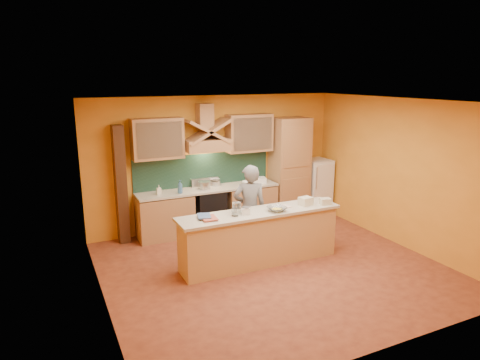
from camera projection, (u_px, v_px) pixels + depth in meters
name	position (u px, v px, depth m)	size (l,w,h in m)	color
floor	(273.00, 268.00, 7.28)	(5.50, 5.00, 0.01)	brown
ceiling	(276.00, 102.00, 6.62)	(5.50, 5.00, 0.01)	white
wall_back	(216.00, 162.00, 9.14)	(5.50, 0.02, 2.80)	orange
wall_front	(386.00, 241.00, 4.75)	(5.50, 0.02, 2.80)	orange
wall_left	(99.00, 211.00, 5.81)	(0.02, 5.00, 2.80)	orange
wall_right	(401.00, 173.00, 8.09)	(0.02, 5.00, 2.80)	orange
base_cabinet_left	(165.00, 217.00, 8.59)	(1.10, 0.60, 0.86)	#B27E51
base_cabinet_right	(249.00, 205.00, 9.38)	(1.10, 0.60, 0.86)	#B27E51
counter_top	(209.00, 189.00, 8.88)	(3.00, 0.62, 0.04)	beige
stove	(209.00, 210.00, 8.98)	(0.60, 0.58, 0.90)	black
backsplash	(203.00, 170.00, 9.04)	(3.00, 0.03, 0.70)	#173429
range_hood	(207.00, 145.00, 8.70)	(0.92, 0.50, 0.24)	#B27E51
hood_chimney	(205.00, 116.00, 8.65)	(0.30, 0.30, 0.50)	#B27E51
upper_cabinet_left	(157.00, 139.00, 8.31)	(1.00, 0.35, 0.80)	#B27E51
upper_cabinet_right	(249.00, 133.00, 9.14)	(1.00, 0.35, 0.80)	#B27E51
pantry_column	(289.00, 169.00, 9.63)	(0.80, 0.60, 2.30)	#B27E51
fridge	(316.00, 187.00, 10.06)	(0.58, 0.60, 1.30)	white
trim_column_left	(121.00, 185.00, 8.22)	(0.20, 0.30, 2.30)	#472816
island_body	(260.00, 239.00, 7.40)	(2.80, 0.55, 0.88)	tan
island_top	(260.00, 213.00, 7.29)	(2.90, 0.62, 0.05)	beige
person	(250.00, 209.00, 7.76)	(0.60, 0.40, 1.66)	slate
pot_large	(205.00, 186.00, 8.79)	(0.22, 0.22, 0.16)	#AFB0B6
pot_small	(215.00, 183.00, 9.08)	(0.21, 0.21, 0.13)	silver
soap_bottle_a	(159.00, 190.00, 8.38)	(0.09, 0.09, 0.19)	white
soap_bottle_b	(180.00, 187.00, 8.45)	(0.10, 0.10, 0.27)	#366496
bowl_back	(247.00, 183.00, 9.17)	(0.22, 0.22, 0.07)	white
dish_rack	(258.00, 180.00, 9.34)	(0.31, 0.24, 0.11)	white
book_lower	(202.00, 219.00, 6.84)	(0.24, 0.32, 0.03)	#B95442
book_upper	(198.00, 216.00, 6.91)	(0.21, 0.29, 0.02)	#456099
jar_large	(237.00, 207.00, 7.20)	(0.15, 0.15, 0.18)	silver
jar_small	(235.00, 212.00, 7.03)	(0.11, 0.11, 0.13)	silver
kitchen_scale	(246.00, 211.00, 7.11)	(0.13, 0.13, 0.11)	white
mixing_bowl	(277.00, 209.00, 7.27)	(0.32, 0.32, 0.08)	white
cloth	(284.00, 207.00, 7.50)	(0.23, 0.17, 0.02)	beige
grocery_bag_a	(306.00, 201.00, 7.61)	(0.22, 0.18, 0.14)	beige
grocery_bag_b	(325.00, 201.00, 7.65)	(0.19, 0.14, 0.11)	beige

